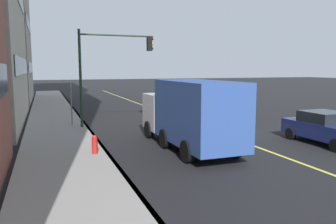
{
  "coord_description": "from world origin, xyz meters",
  "views": [
    {
      "loc": [
        -16.87,
        9.3,
        3.68
      ],
      "look_at": [
        -1.19,
        3.48,
        1.5
      ],
      "focal_mm": 35.75,
      "sensor_mm": 36.0,
      "label": 1
    }
  ],
  "objects_px": {
    "car_navy": "(326,128)",
    "pedestrian_with_backpack": "(212,118)",
    "traffic_light_mast": "(109,61)",
    "fire_hydrant": "(95,146)",
    "truck_blue": "(190,113)",
    "car_green": "(203,104)",
    "street_sign_post": "(71,101)"
  },
  "relations": [
    {
      "from": "street_sign_post",
      "to": "traffic_light_mast",
      "type": "bearing_deg",
      "value": -115.94
    },
    {
      "from": "pedestrian_with_backpack",
      "to": "traffic_light_mast",
      "type": "height_order",
      "value": "traffic_light_mast"
    },
    {
      "from": "car_navy",
      "to": "street_sign_post",
      "type": "distance_m",
      "value": 14.71
    },
    {
      "from": "car_navy",
      "to": "street_sign_post",
      "type": "height_order",
      "value": "street_sign_post"
    },
    {
      "from": "fire_hydrant",
      "to": "street_sign_post",
      "type": "bearing_deg",
      "value": 2.2
    },
    {
      "from": "truck_blue",
      "to": "pedestrian_with_backpack",
      "type": "bearing_deg",
      "value": -44.2
    },
    {
      "from": "truck_blue",
      "to": "fire_hydrant",
      "type": "height_order",
      "value": "truck_blue"
    },
    {
      "from": "pedestrian_with_backpack",
      "to": "fire_hydrant",
      "type": "xyz_separation_m",
      "value": [
        -2.56,
        6.83,
        -0.5
      ]
    },
    {
      "from": "car_navy",
      "to": "car_green",
      "type": "distance_m",
      "value": 12.16
    },
    {
      "from": "car_green",
      "to": "street_sign_post",
      "type": "distance_m",
      "value": 11.07
    },
    {
      "from": "fire_hydrant",
      "to": "car_green",
      "type": "bearing_deg",
      "value": -43.9
    },
    {
      "from": "car_navy",
      "to": "truck_blue",
      "type": "xyz_separation_m",
      "value": [
        1.4,
        6.69,
        0.88
      ]
    },
    {
      "from": "truck_blue",
      "to": "traffic_light_mast",
      "type": "bearing_deg",
      "value": 19.48
    },
    {
      "from": "traffic_light_mast",
      "to": "fire_hydrant",
      "type": "xyz_separation_m",
      "value": [
        -6.83,
        1.95,
        -3.67
      ]
    },
    {
      "from": "car_navy",
      "to": "pedestrian_with_backpack",
      "type": "relative_size",
      "value": 2.66
    },
    {
      "from": "truck_blue",
      "to": "street_sign_post",
      "type": "relative_size",
      "value": 2.66
    },
    {
      "from": "car_green",
      "to": "traffic_light_mast",
      "type": "height_order",
      "value": "traffic_light_mast"
    },
    {
      "from": "car_navy",
      "to": "traffic_light_mast",
      "type": "xyz_separation_m",
      "value": [
        8.21,
        9.1,
        3.35
      ]
    },
    {
      "from": "traffic_light_mast",
      "to": "street_sign_post",
      "type": "distance_m",
      "value": 3.54
    },
    {
      "from": "traffic_light_mast",
      "to": "truck_blue",
      "type": "bearing_deg",
      "value": -160.52
    },
    {
      "from": "car_green",
      "to": "fire_hydrant",
      "type": "relative_size",
      "value": 4.88
    },
    {
      "from": "car_navy",
      "to": "traffic_light_mast",
      "type": "height_order",
      "value": "traffic_light_mast"
    },
    {
      "from": "car_green",
      "to": "truck_blue",
      "type": "relative_size",
      "value": 0.62
    },
    {
      "from": "car_green",
      "to": "truck_blue",
      "type": "bearing_deg",
      "value": 150.82
    },
    {
      "from": "street_sign_post",
      "to": "truck_blue",
      "type": "bearing_deg",
      "value": -149.47
    },
    {
      "from": "car_navy",
      "to": "car_green",
      "type": "relative_size",
      "value": 0.96
    },
    {
      "from": "car_green",
      "to": "traffic_light_mast",
      "type": "relative_size",
      "value": 0.76
    },
    {
      "from": "pedestrian_with_backpack",
      "to": "truck_blue",
      "type": "bearing_deg",
      "value": 135.8
    },
    {
      "from": "pedestrian_with_backpack",
      "to": "fire_hydrant",
      "type": "height_order",
      "value": "pedestrian_with_backpack"
    },
    {
      "from": "car_green",
      "to": "fire_hydrant",
      "type": "xyz_separation_m",
      "value": [
        -10.76,
        10.36,
        -0.29
      ]
    },
    {
      "from": "car_green",
      "to": "pedestrian_with_backpack",
      "type": "bearing_deg",
      "value": 156.72
    },
    {
      "from": "car_navy",
      "to": "pedestrian_with_backpack",
      "type": "bearing_deg",
      "value": 46.99
    }
  ]
}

